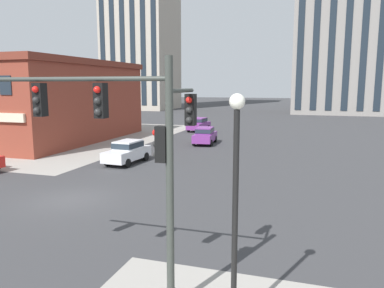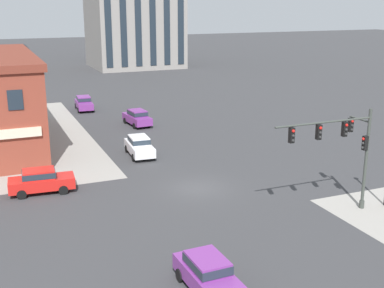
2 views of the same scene
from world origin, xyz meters
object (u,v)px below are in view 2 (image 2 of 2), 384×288
(car_main_southbound_near, at_px, (137,117))
(car_cross_westbound, at_px, (208,273))
(car_main_northbound_near, at_px, (84,103))
(car_main_southbound_far, at_px, (139,145))
(car_cross_eastbound, at_px, (41,180))
(traffic_signal_main, at_px, (346,144))

(car_main_southbound_near, height_order, car_cross_westbound, same)
(car_main_northbound_near, xyz_separation_m, car_main_southbound_far, (0.65, -20.81, 0.00))
(car_main_southbound_far, distance_m, car_cross_eastbound, 10.57)
(car_main_southbound_far, height_order, car_cross_eastbound, same)
(car_main_northbound_near, height_order, car_cross_eastbound, same)
(traffic_signal_main, bearing_deg, car_main_southbound_near, 100.91)
(traffic_signal_main, relative_size, car_main_southbound_near, 1.52)
(traffic_signal_main, relative_size, car_main_northbound_near, 1.53)
(car_main_northbound_near, distance_m, car_main_southbound_near, 10.78)
(car_main_southbound_far, bearing_deg, car_cross_eastbound, -146.80)
(car_main_southbound_far, height_order, car_cross_westbound, same)
(car_main_northbound_near, distance_m, car_cross_westbound, 42.47)
(traffic_signal_main, relative_size, car_main_southbound_far, 1.53)
(car_main_northbound_near, relative_size, car_main_southbound_far, 1.00)
(traffic_signal_main, distance_m, car_main_southbound_near, 27.73)
(traffic_signal_main, distance_m, car_main_southbound_far, 18.62)
(traffic_signal_main, bearing_deg, car_main_southbound_far, 116.76)
(traffic_signal_main, relative_size, car_cross_eastbound, 1.53)
(traffic_signal_main, height_order, car_cross_westbound, traffic_signal_main)
(traffic_signal_main, distance_m, car_cross_westbound, 13.18)
(car_cross_eastbound, distance_m, car_cross_westbound, 16.71)
(car_cross_eastbound, relative_size, car_cross_westbound, 1.02)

